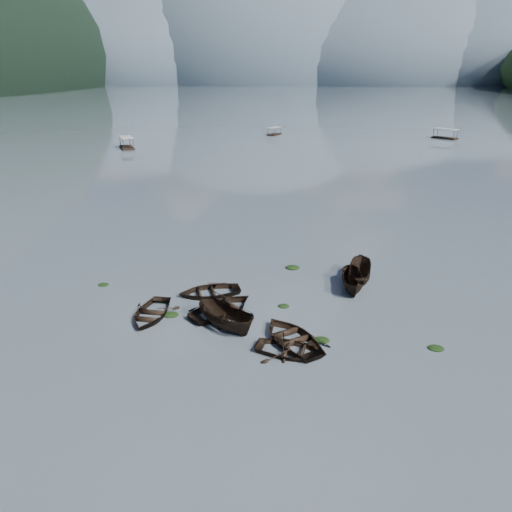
# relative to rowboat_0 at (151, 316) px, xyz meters

# --- Properties ---
(ground_plane) EXTENTS (2400.00, 2400.00, 0.00)m
(ground_plane) POSITION_rel_rowboat_0_xyz_m (6.90, -5.04, 0.00)
(ground_plane) COLOR slate
(haze_mtn_a) EXTENTS (520.00, 520.00, 280.00)m
(haze_mtn_a) POSITION_rel_rowboat_0_xyz_m (-253.10, 894.96, 0.00)
(haze_mtn_a) COLOR #475666
(haze_mtn_a) RESTS_ON ground
(haze_mtn_b) EXTENTS (520.00, 520.00, 340.00)m
(haze_mtn_b) POSITION_rel_rowboat_0_xyz_m (-53.10, 894.96, 0.00)
(haze_mtn_b) COLOR #475666
(haze_mtn_b) RESTS_ON ground
(haze_mtn_c) EXTENTS (520.00, 520.00, 260.00)m
(haze_mtn_c) POSITION_rel_rowboat_0_xyz_m (146.90, 894.96, 0.00)
(haze_mtn_c) COLOR #475666
(haze_mtn_c) RESTS_ON ground
(haze_mtn_d) EXTENTS (520.00, 520.00, 220.00)m
(haze_mtn_d) POSITION_rel_rowboat_0_xyz_m (326.90, 894.96, 0.00)
(haze_mtn_d) COLOR #475666
(haze_mtn_d) RESTS_ON ground
(rowboat_0) EXTENTS (3.72, 4.92, 0.96)m
(rowboat_0) POSITION_rel_rowboat_0_xyz_m (0.00, 0.00, 0.00)
(rowboat_0) COLOR black
(rowboat_0) RESTS_ON ground
(rowboat_1) EXTENTS (6.17, 6.22, 1.06)m
(rowboat_1) POSITION_rel_rowboat_0_xyz_m (4.94, 0.96, 0.00)
(rowboat_1) COLOR black
(rowboat_1) RESTS_ON ground
(rowboat_2) EXTENTS (4.96, 4.59, 1.90)m
(rowboat_2) POSITION_rel_rowboat_0_xyz_m (5.52, -1.22, 0.00)
(rowboat_2) COLOR black
(rowboat_2) RESTS_ON ground
(rowboat_3) EXTENTS (5.84, 6.26, 1.06)m
(rowboat_3) POSITION_rel_rowboat_0_xyz_m (9.89, -2.57, 0.00)
(rowboat_3) COLOR black
(rowboat_3) RESTS_ON ground
(rowboat_4) EXTENTS (4.94, 3.98, 0.91)m
(rowboat_4) POSITION_rel_rowboat_0_xyz_m (9.80, -3.91, 0.00)
(rowboat_4) COLOR black
(rowboat_4) RESTS_ON ground
(rowboat_5) EXTENTS (1.68, 4.35, 1.67)m
(rowboat_5) POSITION_rel_rowboat_0_xyz_m (14.65, 5.30, 0.00)
(rowboat_5) COLOR black
(rowboat_5) RESTS_ON ground
(rowboat_7) EXTENTS (5.60, 4.75, 0.99)m
(rowboat_7) POSITION_rel_rowboat_0_xyz_m (3.53, 3.67, 0.00)
(rowboat_7) COLOR black
(rowboat_7) RESTS_ON ground
(rowboat_8) EXTENTS (2.73, 5.04, 1.84)m
(rowboat_8) POSITION_rel_rowboat_0_xyz_m (15.28, 6.66, 0.00)
(rowboat_8) COLOR black
(rowboat_8) RESTS_ON ground
(weed_clump_0) EXTENTS (1.05, 0.86, 0.23)m
(weed_clump_0) POSITION_rel_rowboat_0_xyz_m (3.05, 0.01, 0.00)
(weed_clump_0) COLOR black
(weed_clump_0) RESTS_ON ground
(weed_clump_1) EXTENTS (1.11, 0.89, 0.24)m
(weed_clump_1) POSITION_rel_rowboat_0_xyz_m (1.36, 0.24, 0.00)
(weed_clump_1) COLOR black
(weed_clump_1) RESTS_ON ground
(weed_clump_2) EXTENTS (1.06, 0.85, 0.23)m
(weed_clump_2) POSITION_rel_rowboat_0_xyz_m (11.75, -2.33, 0.00)
(weed_clump_2) COLOR black
(weed_clump_2) RESTS_ON ground
(weed_clump_3) EXTENTS (0.84, 0.71, 0.19)m
(weed_clump_3) POSITION_rel_rowboat_0_xyz_m (9.28, 2.14, 0.00)
(weed_clump_3) COLOR black
(weed_clump_3) RESTS_ON ground
(weed_clump_4) EXTENTS (1.01, 0.80, 0.21)m
(weed_clump_4) POSITION_rel_rowboat_0_xyz_m (18.79, -2.74, 0.00)
(weed_clump_4) COLOR black
(weed_clump_4) RESTS_ON ground
(weed_clump_5) EXTENTS (0.90, 0.73, 0.19)m
(weed_clump_5) POSITION_rel_rowboat_0_xyz_m (-5.30, 4.74, 0.00)
(weed_clump_5) COLOR black
(weed_clump_5) RESTS_ON ground
(weed_clump_6) EXTENTS (1.01, 0.84, 0.21)m
(weed_clump_6) POSITION_rel_rowboat_0_xyz_m (0.18, 2.39, 0.00)
(weed_clump_6) COLOR black
(weed_clump_6) RESTS_ON ground
(weed_clump_7) EXTENTS (1.24, 0.99, 0.27)m
(weed_clump_7) POSITION_rel_rowboat_0_xyz_m (9.97, 9.28, 0.00)
(weed_clump_7) COLOR black
(weed_clump_7) RESTS_ON ground
(pontoon_left) EXTENTS (5.33, 7.03, 2.49)m
(pontoon_left) POSITION_rel_rowboat_0_xyz_m (-27.67, 76.25, 0.00)
(pontoon_left) COLOR black
(pontoon_left) RESTS_ON ground
(pontoon_centre) EXTENTS (4.13, 5.61, 1.98)m
(pontoon_centre) POSITION_rel_rowboat_0_xyz_m (5.21, 103.66, 0.00)
(pontoon_centre) COLOR black
(pontoon_centre) RESTS_ON ground
(pontoon_right) EXTENTS (6.35, 6.31, 2.42)m
(pontoon_right) POSITION_rel_rowboat_0_xyz_m (50.33, 98.93, 0.00)
(pontoon_right) COLOR black
(pontoon_right) RESTS_ON ground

